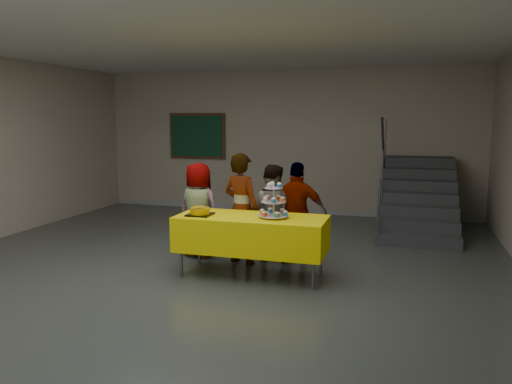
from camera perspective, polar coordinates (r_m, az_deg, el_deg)
room_shell at (r=5.81m, az=-8.47°, el=9.76°), size 10.00×10.04×3.02m
bake_table at (r=6.30m, az=-0.52°, el=-4.71°), size 1.88×0.78×0.77m
cupcake_stand at (r=6.14m, az=2.03°, el=-1.42°), size 0.38×0.38×0.44m
bear_cake at (r=6.36m, az=-6.42°, el=-2.12°), size 0.32×0.36×0.12m
schoolchild_a at (r=7.23m, az=-6.58°, el=-2.04°), size 0.74×0.55×1.36m
schoolchild_b at (r=6.82m, az=-1.69°, el=-1.92°), size 0.65×0.54×1.53m
schoolchild_c at (r=7.00m, az=1.75°, el=-2.35°), size 0.69×0.55×1.36m
schoolchild_d at (r=6.92m, az=4.77°, el=-2.33°), size 0.83×0.36×1.40m
staircase at (r=9.50m, az=17.88°, el=-1.07°), size 1.30×2.40×2.04m
noticeboard at (r=11.12m, az=-6.72°, el=6.37°), size 1.30×0.05×1.00m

